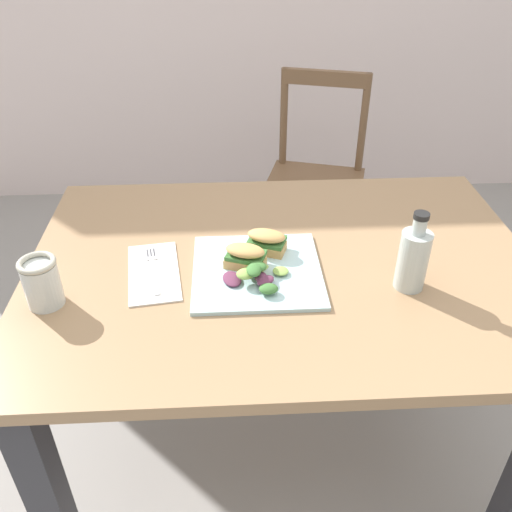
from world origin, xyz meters
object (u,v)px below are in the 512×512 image
dining_table (281,303)px  bottle_cold_brew (412,262)px  sandwich_half_back (266,241)px  sandwich_half_front (245,256)px  plate_lunch (257,271)px  chair_wooden_far (315,180)px  fork_on_napkin (153,267)px  mason_jar_iced_tea (42,284)px

dining_table → bottle_cold_brew: (0.27, -0.11, 0.19)m
dining_table → sandwich_half_back: bearing=137.2°
sandwich_half_front → sandwich_half_back: size_ratio=1.00×
plate_lunch → dining_table: bearing=32.7°
chair_wooden_far → sandwich_half_back: chair_wooden_far is taller
fork_on_napkin → mason_jar_iced_tea: bearing=-151.8°
plate_lunch → fork_on_napkin: plate_lunch is taller
sandwich_half_front → bottle_cold_brew: (0.36, -0.08, 0.03)m
dining_table → sandwich_half_back: 0.17m
plate_lunch → bottle_cold_brew: (0.34, -0.07, 0.06)m
sandwich_half_front → chair_wooden_far: bearing=72.1°
sandwich_half_front → mason_jar_iced_tea: size_ratio=0.94×
sandwich_half_front → sandwich_half_back: bearing=48.6°
chair_wooden_far → plate_lunch: (-0.31, -1.06, 0.30)m
fork_on_napkin → bottle_cold_brew: size_ratio=0.98×
fork_on_napkin → sandwich_half_front: bearing=-3.7°
dining_table → sandwich_half_front: bearing=-163.9°
fork_on_napkin → mason_jar_iced_tea: 0.25m
chair_wooden_far → bottle_cold_brew: bearing=-88.6°
fork_on_napkin → dining_table: bearing=2.3°
dining_table → sandwich_half_front: (-0.09, -0.03, 0.17)m
chair_wooden_far → sandwich_half_front: bearing=-107.9°
sandwich_half_back → fork_on_napkin: size_ratio=0.57×
plate_lunch → sandwich_half_back: (0.03, 0.08, 0.03)m
dining_table → bottle_cold_brew: 0.35m
plate_lunch → sandwich_half_back: bearing=70.2°
sandwich_half_front → fork_on_napkin: sandwich_half_front is taller
chair_wooden_far → plate_lunch: bearing=-106.4°
dining_table → mason_jar_iced_tea: 0.57m
sandwich_half_back → mason_jar_iced_tea: (-0.49, -0.16, 0.01)m
sandwich_half_back → bottle_cold_brew: bearing=-25.0°
bottle_cold_brew → plate_lunch: bearing=168.5°
dining_table → fork_on_napkin: fork_on_napkin is taller
sandwich_half_front → mason_jar_iced_tea: bearing=-166.8°
plate_lunch → sandwich_half_front: sandwich_half_front is taller
sandwich_half_front → mason_jar_iced_tea: 0.45m
bottle_cold_brew → mason_jar_iced_tea: bearing=-178.7°
mason_jar_iced_tea → sandwich_half_front: bearing=13.2°
fork_on_napkin → plate_lunch: bearing=-6.9°
mason_jar_iced_tea → bottle_cold_brew: bearing=1.3°
fork_on_napkin → sandwich_half_back: bearing=9.8°
bottle_cold_brew → mason_jar_iced_tea: (-0.80, -0.02, -0.02)m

